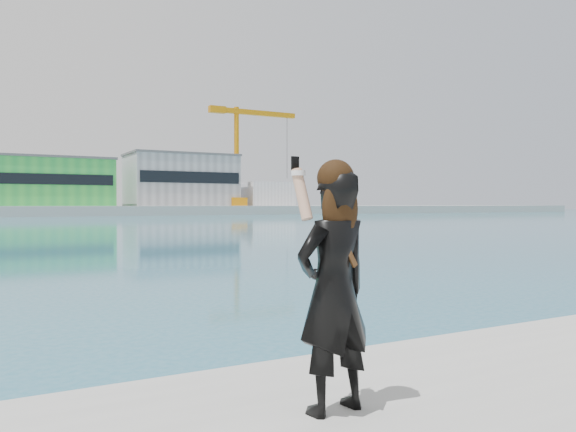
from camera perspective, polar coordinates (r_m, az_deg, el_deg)
name	(u,v)px	position (r m, az deg, el deg)	size (l,w,h in m)	color
warehouse_green	(37,182)	(132.39, -24.11, 3.22)	(30.60, 16.36, 10.50)	green
warehouse_grey_right	(181,180)	(138.72, -10.79, 3.61)	(25.50, 15.35, 12.50)	gray
ancillary_shed	(266,194)	(145.11, -2.25, 2.24)	(12.00, 10.00, 6.00)	silver
dock_crane	(241,152)	(138.31, -4.79, 6.46)	(23.00, 4.00, 24.00)	orange
flagpole_right	(111,185)	(127.39, -17.51, 3.02)	(1.28, 0.16, 8.00)	silver
woman	(334,283)	(4.16, 4.67, -6.83)	(0.70, 0.51, 1.89)	black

